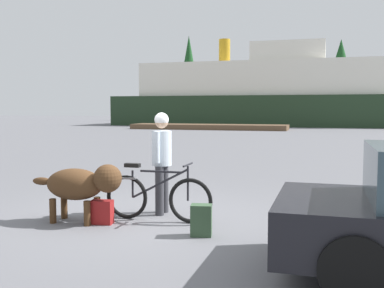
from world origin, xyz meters
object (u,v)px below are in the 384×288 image
Objects in this scene: dog at (81,184)px; handbag_pannier at (102,212)px; bicycle at (157,197)px; person_cyclist at (162,154)px; backpack at (201,220)px; ferry_boat at (260,95)px.

dog reaches higher than handbag_pannier.
bicycle is 0.77m from person_cyclist.
bicycle is at bearing 144.88° from backpack.
handbag_pannier is (-0.72, -0.40, -0.20)m from bicycle.
dog is 1.96m from backpack.
bicycle is at bearing -84.28° from ferry_boat.
dog is 0.52m from handbag_pannier.
ferry_boat is at bearing 95.72° from bicycle.
person_cyclist is 0.06× the size of ferry_boat.
bicycle is 0.85m from handbag_pannier.
person_cyclist is 1.36m from dog.
backpack is (0.96, -1.07, -0.77)m from person_cyclist.
person_cyclist is at bearing 101.10° from bicycle.
bicycle is 1.07m from backpack.
dog is 38.87m from ferry_boat.
dog is (-1.05, -0.42, 0.21)m from bicycle.
handbag_pannier is (0.33, 0.01, -0.41)m from dog.
backpack is (0.86, -0.61, -0.16)m from bicycle.
person_cyclist is 1.34m from handbag_pannier.
ferry_boat reaches higher than dog.
bicycle is at bearing -78.90° from person_cyclist.
handbag_pannier is at bearing 172.70° from backpack.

